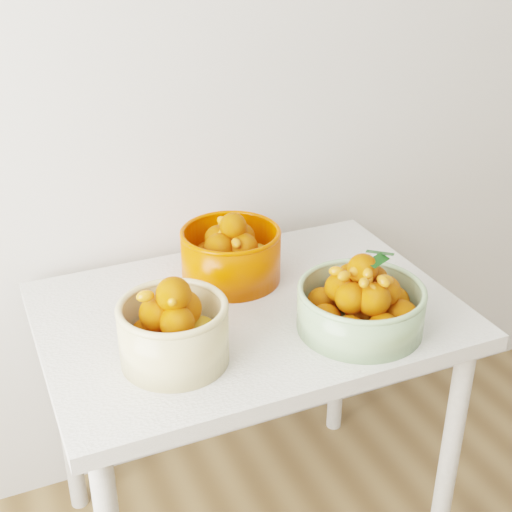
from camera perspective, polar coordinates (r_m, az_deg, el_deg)
The scene contains 4 objects.
table at distance 1.80m, azimuth -0.55°, elevation -6.78°, with size 1.00×0.70×0.75m.
bowl_cream at distance 1.54m, azimuth -6.60°, elevation -5.87°, with size 0.26×0.26×0.20m.
bowl_green at distance 1.66m, azimuth 8.42°, elevation -3.80°, with size 0.31×0.31×0.19m.
bowl_orange at distance 1.84m, azimuth -2.03°, elevation 0.23°, with size 0.33×0.33×0.19m.
Camera 1 is at (-0.87, 0.23, 1.67)m, focal length 50.00 mm.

